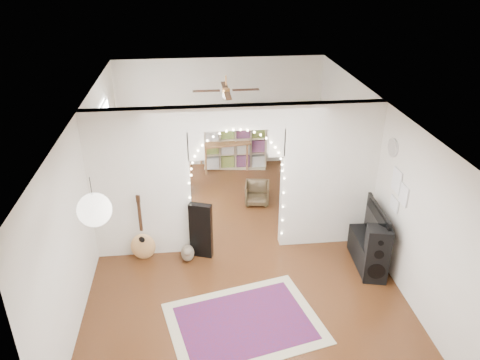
{
  "coord_description": "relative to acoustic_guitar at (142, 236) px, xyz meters",
  "views": [
    {
      "loc": [
        -0.74,
        -7.26,
        4.96
      ],
      "look_at": [
        0.1,
        0.3,
        1.2
      ],
      "focal_mm": 35.0,
      "sensor_mm": 36.0,
      "label": 1
    }
  ],
  "objects": [
    {
      "name": "wall_back",
      "position": [
        1.68,
        4.0,
        0.88
      ],
      "size": [
        5.0,
        0.02,
        2.7
      ],
      "primitive_type": "cube",
      "color": "silver",
      "rests_on": "floor"
    },
    {
      "name": "dining_table",
      "position": [
        1.72,
        3.75,
        0.21
      ],
      "size": [
        1.31,
        0.97,
        0.76
      ],
      "rotation": [
        0.0,
        0.0,
        0.15
      ],
      "color": "brown",
      "rests_on": "floor"
    },
    {
      "name": "dining_chair_right",
      "position": [
        2.29,
        1.81,
        -0.24
      ],
      "size": [
        0.59,
        0.6,
        0.47
      ],
      "primitive_type": "imported",
      "rotation": [
        0.0,
        0.0,
        -0.18
      ],
      "color": "#473923",
      "rests_on": "floor"
    },
    {
      "name": "bookcase",
      "position": [
        2.0,
        3.75,
        0.32
      ],
      "size": [
        1.58,
        0.59,
        1.58
      ],
      "primitive_type": "cube",
      "rotation": [
        0.0,
        0.0,
        -0.13
      ],
      "color": "#C6B58F",
      "rests_on": "floor"
    },
    {
      "name": "floor",
      "position": [
        1.68,
        0.25,
        -0.47
      ],
      "size": [
        7.5,
        7.5,
        0.0
      ],
      "primitive_type": "plane",
      "color": "black",
      "rests_on": "ground"
    },
    {
      "name": "media_console",
      "position": [
        3.88,
        -0.55,
        -0.22
      ],
      "size": [
        0.45,
        1.02,
        0.5
      ],
      "primitive_type": "cube",
      "rotation": [
        0.0,
        0.0,
        -0.05
      ],
      "color": "black",
      "rests_on": "floor"
    },
    {
      "name": "acoustic_guitar",
      "position": [
        0.0,
        0.0,
        0.0
      ],
      "size": [
        0.46,
        0.31,
        1.09
      ],
      "rotation": [
        0.0,
        0.0,
        -0.41
      ],
      "color": "#BE834C",
      "rests_on": "floor"
    },
    {
      "name": "floor_speaker",
      "position": [
        3.85,
        -0.99,
        0.02
      ],
      "size": [
        0.45,
        0.41,
        0.99
      ],
      "rotation": [
        0.0,
        0.0,
        -0.23
      ],
      "color": "black",
      "rests_on": "floor"
    },
    {
      "name": "tabby_cat",
      "position": [
        0.77,
        -0.11,
        -0.33
      ],
      "size": [
        0.24,
        0.55,
        0.36
      ],
      "rotation": [
        0.0,
        0.0,
        -0.01
      ],
      "color": "brown",
      "rests_on": "floor"
    },
    {
      "name": "wall_left",
      "position": [
        -0.82,
        0.25,
        0.88
      ],
      "size": [
        0.02,
        7.5,
        2.7
      ],
      "primitive_type": "cube",
      "color": "silver",
      "rests_on": "floor"
    },
    {
      "name": "wall_front",
      "position": [
        1.68,
        -3.5,
        0.88
      ],
      "size": [
        5.0,
        0.02,
        2.7
      ],
      "primitive_type": "cube",
      "color": "silver",
      "rests_on": "floor"
    },
    {
      "name": "flower_vase",
      "position": [
        1.72,
        3.75,
        0.38
      ],
      "size": [
        0.21,
        0.21,
        0.19
      ],
      "primitive_type": "imported",
      "rotation": [
        0.0,
        0.0,
        0.15
      ],
      "color": "silver",
      "rests_on": "dining_table"
    },
    {
      "name": "ceiling_fan",
      "position": [
        1.68,
        2.25,
        1.93
      ],
      "size": [
        1.1,
        1.1,
        0.3
      ],
      "primitive_type": null,
      "color": "#BF813F",
      "rests_on": "ceiling"
    },
    {
      "name": "guitar_case",
      "position": [
        1.03,
        0.0,
        0.05
      ],
      "size": [
        0.42,
        0.26,
        1.04
      ],
      "primitive_type": "cube",
      "rotation": [
        0.0,
        0.0,
        -0.35
      ],
      "color": "black",
      "rests_on": "floor"
    },
    {
      "name": "divider_wall",
      "position": [
        1.68,
        0.25,
        0.95
      ],
      "size": [
        5.0,
        0.2,
        2.7
      ],
      "color": "silver",
      "rests_on": "floor"
    },
    {
      "name": "picture_frames",
      "position": [
        4.16,
        -0.75,
        1.03
      ],
      "size": [
        0.02,
        0.5,
        0.7
      ],
      "primitive_type": null,
      "color": "white",
      "rests_on": "wall_right"
    },
    {
      "name": "area_rug",
      "position": [
        1.58,
        -1.8,
        -0.47
      ],
      "size": [
        2.48,
        2.09,
        0.02
      ],
      "primitive_type": "cube",
      "rotation": [
        0.0,
        0.0,
        0.23
      ],
      "color": "maroon",
      "rests_on": "floor"
    },
    {
      "name": "window",
      "position": [
        -0.79,
        2.05,
        1.03
      ],
      "size": [
        0.04,
        1.2,
        1.4
      ],
      "primitive_type": "cube",
      "color": "white",
      "rests_on": "wall_left"
    },
    {
      "name": "wall_clock",
      "position": [
        4.16,
        -0.35,
        1.63
      ],
      "size": [
        0.03,
        0.31,
        0.31
      ],
      "primitive_type": "cylinder",
      "rotation": [
        0.0,
        1.57,
        0.0
      ],
      "color": "white",
      "rests_on": "wall_right"
    },
    {
      "name": "paper_lantern",
      "position": [
        -0.22,
        -2.15,
        1.78
      ],
      "size": [
        0.4,
        0.4,
        0.4
      ],
      "primitive_type": "sphere",
      "color": "white",
      "rests_on": "ceiling"
    },
    {
      "name": "fairy_lights",
      "position": [
        1.68,
        0.12,
        1.08
      ],
      "size": [
        1.64,
        0.04,
        1.6
      ],
      "primitive_type": null,
      "color": "#FFEABF",
      "rests_on": "divider_wall"
    },
    {
      "name": "wall_right",
      "position": [
        4.18,
        0.25,
        0.88
      ],
      "size": [
        0.02,
        7.5,
        2.7
      ],
      "primitive_type": "cube",
      "color": "silver",
      "rests_on": "floor"
    },
    {
      "name": "dining_chair_left",
      "position": [
        0.45,
        2.53,
        -0.25
      ],
      "size": [
        0.63,
        0.64,
        0.44
      ],
      "primitive_type": "imported",
      "rotation": [
        0.0,
        0.0,
        -0.42
      ],
      "color": "#473923",
      "rests_on": "floor"
    },
    {
      "name": "ceiling",
      "position": [
        1.68,
        0.25,
        2.23
      ],
      "size": [
        5.0,
        7.5,
        0.02
      ],
      "primitive_type": "cube",
      "color": "white",
      "rests_on": "wall_back"
    },
    {
      "name": "tv",
      "position": [
        3.88,
        -0.55,
        0.34
      ],
      "size": [
        0.2,
        1.08,
        0.62
      ],
      "primitive_type": "imported",
      "rotation": [
        0.0,
        0.0,
        1.52
      ],
      "color": "black",
      "rests_on": "media_console"
    }
  ]
}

